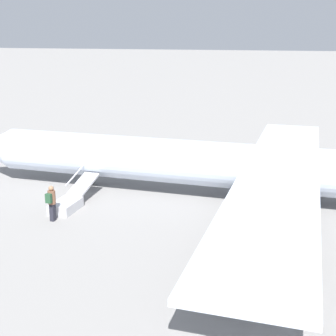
# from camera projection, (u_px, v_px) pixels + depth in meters

# --- Properties ---
(ground_plane) EXTENTS (600.00, 600.00, 0.00)m
(ground_plane) POSITION_uv_depth(u_px,v_px,m) (250.00, 201.00, 24.92)
(ground_plane) COLOR gray
(airplane_main) EXTENTS (34.90, 26.99, 6.37)m
(airplane_main) POSITION_uv_depth(u_px,v_px,m) (271.00, 168.00, 24.14)
(airplane_main) COLOR silver
(airplane_main) RESTS_ON ground
(boarding_stairs) EXTENTS (1.31, 4.08, 1.62)m
(boarding_stairs) POSITION_uv_depth(u_px,v_px,m) (69.00, 201.00, 23.82)
(boarding_stairs) COLOR #B2B2B7
(boarding_stairs) RESTS_ON ground
(passenger) EXTENTS (0.36, 0.55, 1.74)m
(passenger) POSITION_uv_depth(u_px,v_px,m) (52.00, 201.00, 21.98)
(passenger) COLOR #23232D
(passenger) RESTS_ON ground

